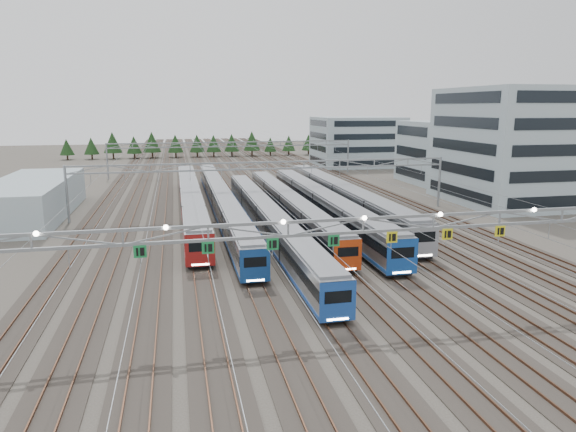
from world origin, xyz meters
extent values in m
plane|color=#47423A|center=(0.00, 0.00, 0.00)|extent=(400.00, 400.00, 0.00)
cube|color=#2D2823|center=(0.00, 100.00, 0.04)|extent=(54.00, 260.00, 0.08)
cube|color=brown|center=(-25.47, 100.00, 0.16)|extent=(0.08, 260.00, 0.16)
cube|color=brown|center=(25.47, 100.00, 0.16)|extent=(0.08, 260.00, 0.16)
cube|color=brown|center=(-0.72, 100.00, 0.16)|extent=(0.08, 260.00, 0.16)
cube|color=brown|center=(0.72, 100.00, 0.16)|extent=(0.08, 260.00, 0.16)
cube|color=black|center=(-11.25, 43.16, 0.42)|extent=(2.42, 57.31, 0.37)
cube|color=gray|center=(-11.25, 43.16, 2.20)|extent=(2.85, 58.48, 3.20)
cube|color=black|center=(-11.25, 43.16, 2.58)|extent=(2.91, 58.19, 0.97)
cube|color=maroon|center=(-11.25, 43.16, 0.85)|extent=(2.90, 58.19, 0.36)
cube|color=slate|center=(-11.25, 43.16, 3.90)|extent=(2.56, 57.31, 0.25)
cube|color=maroon|center=(-11.25, 13.97, 2.20)|extent=(2.87, 0.12, 3.20)
cube|color=black|center=(-11.25, 13.94, 2.58)|extent=(2.13, 0.10, 0.97)
cube|color=white|center=(-11.25, 13.91, 0.80)|extent=(1.71, 0.06, 0.15)
cube|color=black|center=(-6.75, 41.99, 0.41)|extent=(2.28, 66.11, 0.34)
cube|color=gray|center=(-6.75, 41.99, 2.08)|extent=(2.68, 67.46, 3.02)
cube|color=black|center=(-6.75, 41.99, 2.45)|extent=(2.74, 67.12, 0.91)
cube|color=navy|center=(-6.75, 41.99, 0.81)|extent=(2.73, 67.12, 0.34)
cube|color=slate|center=(-6.75, 41.99, 3.69)|extent=(2.41, 66.11, 0.24)
cube|color=navy|center=(-6.75, 8.31, 2.08)|extent=(2.70, 0.12, 3.02)
cube|color=black|center=(-6.75, 8.28, 2.45)|extent=(2.01, 0.10, 0.91)
cube|color=white|center=(-6.75, 8.25, 0.77)|extent=(1.61, 0.06, 0.14)
cube|color=black|center=(-2.25, 27.73, 0.41)|extent=(2.29, 57.07, 0.35)
cube|color=gray|center=(-2.25, 27.73, 2.09)|extent=(2.69, 58.24, 3.03)
cube|color=black|center=(-2.25, 27.73, 2.46)|extent=(2.75, 57.95, 0.91)
cube|color=#1F4DA8|center=(-2.25, 27.73, 0.82)|extent=(2.74, 57.95, 0.34)
cube|color=slate|center=(-2.25, 27.73, 3.70)|extent=(2.43, 57.07, 0.24)
cube|color=#1F4DA8|center=(-2.25, -1.34, 2.09)|extent=(2.71, 0.12, 3.03)
cube|color=black|center=(-2.25, -1.37, 2.46)|extent=(2.02, 0.10, 0.91)
cube|color=white|center=(-2.25, -1.40, 0.77)|extent=(1.62, 0.06, 0.14)
cube|color=black|center=(2.25, 35.39, 0.41)|extent=(2.29, 50.61, 0.35)
cube|color=gray|center=(2.25, 35.39, 2.09)|extent=(2.70, 51.64, 3.04)
cube|color=black|center=(2.25, 35.39, 2.46)|extent=(2.76, 51.38, 0.92)
cube|color=red|center=(2.25, 35.39, 0.82)|extent=(2.75, 51.38, 0.34)
cube|color=slate|center=(2.25, 35.39, 3.71)|extent=(2.43, 50.61, 0.24)
cube|color=red|center=(2.25, 9.62, 2.09)|extent=(2.72, 0.12, 3.04)
cube|color=black|center=(2.25, 9.59, 2.46)|extent=(2.02, 0.10, 0.92)
cube|color=white|center=(2.25, 9.56, 0.77)|extent=(1.62, 0.06, 0.14)
cube|color=black|center=(6.75, 33.56, 0.43)|extent=(2.55, 51.28, 0.39)
cube|color=gray|center=(6.75, 33.56, 2.30)|extent=(2.99, 52.33, 3.37)
cube|color=black|center=(6.75, 33.56, 2.70)|extent=(3.05, 52.07, 1.02)
cube|color=#174AA5|center=(6.75, 33.56, 0.88)|extent=(3.04, 52.07, 0.37)
cube|color=slate|center=(6.75, 33.56, 4.09)|extent=(2.70, 51.28, 0.27)
cube|color=#174AA5|center=(6.75, 7.45, 2.30)|extent=(3.01, 0.12, 3.37)
cube|color=black|center=(6.75, 7.42, 2.70)|extent=(2.25, 0.10, 1.02)
cube|color=white|center=(6.75, 7.39, 0.83)|extent=(1.80, 0.06, 0.16)
cube|color=black|center=(11.25, 38.79, 0.44)|extent=(2.65, 52.58, 0.40)
cube|color=gray|center=(11.25, 38.79, 2.38)|extent=(3.11, 53.65, 3.50)
cube|color=black|center=(11.25, 38.79, 2.80)|extent=(3.17, 53.38, 1.06)
cube|color=gray|center=(11.25, 38.79, 0.91)|extent=(3.16, 53.38, 0.39)
cube|color=slate|center=(11.25, 38.79, 4.24)|extent=(2.80, 52.58, 0.28)
cube|color=gray|center=(11.25, 12.01, 2.38)|extent=(3.13, 0.12, 3.50)
cube|color=black|center=(11.25, 11.98, 2.80)|extent=(2.34, 0.10, 1.06)
cube|color=white|center=(11.25, 11.95, 0.85)|extent=(1.87, 0.06, 0.17)
cube|color=gray|center=(0.00, 0.00, 7.80)|extent=(56.00, 0.22, 0.22)
cube|color=gray|center=(0.00, 0.00, 6.80)|extent=(56.00, 0.22, 0.22)
cube|color=#1A8641|center=(-15.75, -0.12, 6.30)|extent=(0.85, 0.06, 0.85)
cube|color=#1A8641|center=(-11.25, -0.12, 6.30)|extent=(0.85, 0.06, 0.85)
cube|color=#1A8641|center=(-6.75, -0.12, 6.30)|extent=(0.85, 0.06, 0.85)
cube|color=#1A8641|center=(-2.25, -0.12, 6.30)|extent=(0.85, 0.06, 0.85)
cube|color=yellow|center=(2.25, -0.12, 6.30)|extent=(0.85, 0.06, 0.85)
cube|color=yellow|center=(6.75, -0.12, 6.30)|extent=(0.85, 0.06, 0.85)
cube|color=yellow|center=(11.25, -0.12, 6.30)|extent=(0.85, 0.06, 0.85)
cylinder|color=gray|center=(-28.00, 40.00, 4.00)|extent=(0.36, 0.36, 8.00)
cylinder|color=gray|center=(28.00, 40.00, 4.00)|extent=(0.36, 0.36, 8.00)
cube|color=gray|center=(0.00, 40.00, 7.80)|extent=(56.00, 0.22, 0.22)
cube|color=gray|center=(0.00, 40.00, 6.80)|extent=(56.00, 0.22, 0.22)
cylinder|color=gray|center=(-28.00, 85.00, 4.00)|extent=(0.36, 0.36, 8.00)
cylinder|color=gray|center=(28.00, 85.00, 4.00)|extent=(0.36, 0.36, 8.00)
cube|color=gray|center=(0.00, 85.00, 7.80)|extent=(56.00, 0.22, 0.22)
cube|color=gray|center=(0.00, 85.00, 6.80)|extent=(56.00, 0.22, 0.22)
cube|color=#A1BAC1|center=(40.99, 40.85, 9.42)|extent=(18.00, 22.00, 18.84)
cube|color=#A1BAC1|center=(41.60, 64.50, 6.41)|extent=(14.00, 16.00, 12.83)
cube|color=#A1BAC1|center=(35.16, 98.67, 6.55)|extent=(22.00, 18.00, 13.10)
cube|color=#A1BAC1|center=(-33.96, 45.63, 2.68)|extent=(10.00, 30.00, 5.36)
camera|label=1|loc=(-13.15, -34.41, 15.74)|focal=32.00mm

